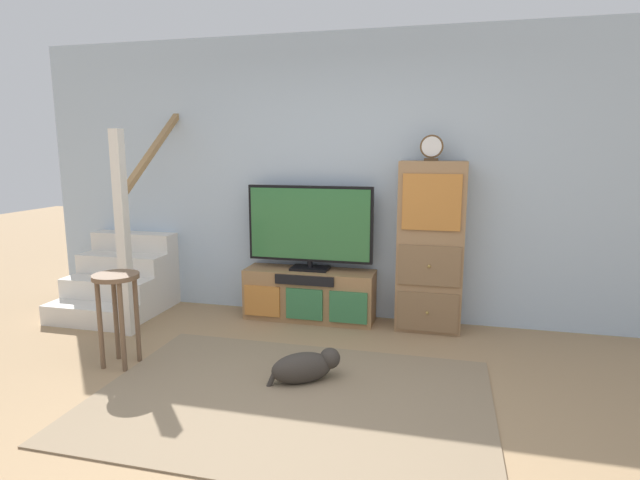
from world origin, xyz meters
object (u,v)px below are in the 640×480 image
side_cabinet (430,247)px  dog (306,367)px  media_console (309,295)px  bar_stool_near (117,298)px  television (310,226)px  desk_clock (432,148)px

side_cabinet → dog: (-0.79, -1.33, -0.65)m
media_console → bar_stool_near: bearing=-129.2°
television → side_cabinet: 1.14m
desk_clock → dog: 2.16m
bar_stool_near → dog: bar_stool_near is taller
desk_clock → bar_stool_near: (-2.23, -1.37, -1.11)m
desk_clock → dog: desk_clock is taller
media_console → desk_clock: 1.78m
television → desk_clock: desk_clock is taller
side_cabinet → bar_stool_near: (-2.25, -1.39, -0.23)m
side_cabinet → dog: side_cabinet is taller
television → dog: 1.60m
desk_clock → television: bearing=178.5°
side_cabinet → bar_stool_near: side_cabinet is taller
bar_stool_near → media_console: bearing=50.8°
media_console → television: (0.00, 0.02, 0.67)m
media_console → desk_clock: bearing=-0.2°
desk_clock → bar_stool_near: bearing=-148.4°
media_console → dog: (0.33, -1.32, -0.13)m
side_cabinet → desk_clock: size_ratio=6.84×
media_console → television: 0.67m
media_console → dog: bearing=-75.9°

